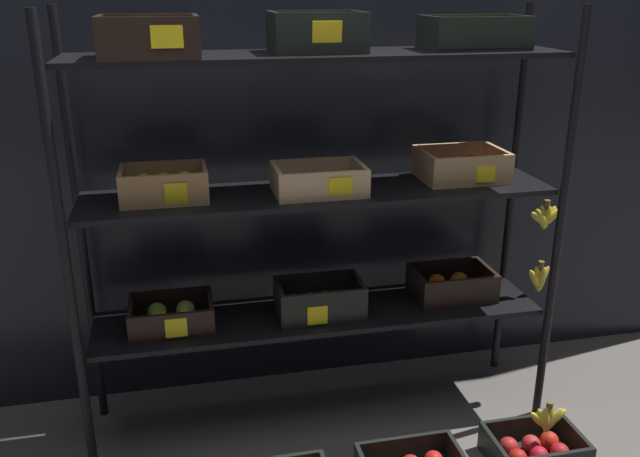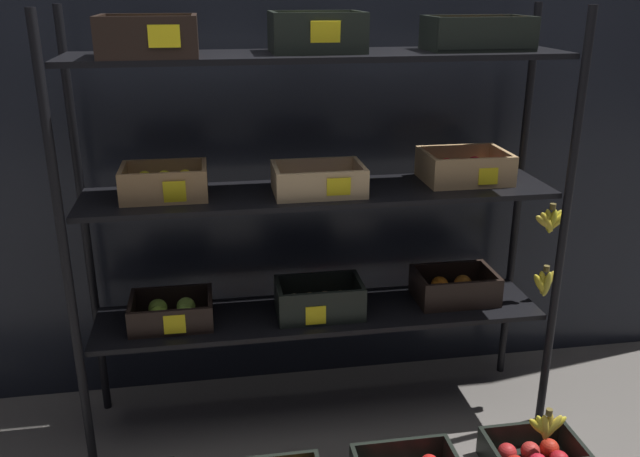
# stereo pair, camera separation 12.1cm
# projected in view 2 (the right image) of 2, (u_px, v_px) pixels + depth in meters

# --- Properties ---
(ground_plane) EXTENTS (10.00, 10.00, 0.00)m
(ground_plane) POSITION_uv_depth(u_px,v_px,m) (320.00, 413.00, 2.82)
(ground_plane) COLOR #605B56
(storefront_wall) EXTENTS (4.17, 0.12, 2.61)m
(storefront_wall) POSITION_uv_depth(u_px,v_px,m) (304.00, 87.00, 2.74)
(storefront_wall) COLOR black
(storefront_wall) RESTS_ON ground_plane
(display_rack) EXTENTS (1.90, 0.42, 1.63)m
(display_rack) POSITION_uv_depth(u_px,v_px,m) (324.00, 187.00, 2.48)
(display_rack) COLOR black
(display_rack) RESTS_ON ground_plane
(crate_ground_right_apple_red) EXTENTS (0.34, 0.24, 0.12)m
(crate_ground_right_apple_red) POSITION_uv_depth(u_px,v_px,m) (533.00, 457.00, 2.48)
(crate_ground_right_apple_red) COLOR black
(crate_ground_right_apple_red) RESTS_ON ground_plane
(banana_bunch_loose) EXTENTS (0.16, 0.04, 0.14)m
(banana_bunch_loose) POSITION_uv_depth(u_px,v_px,m) (547.00, 427.00, 2.45)
(banana_bunch_loose) COLOR brown
(banana_bunch_loose) RESTS_ON crate_ground_right_apple_red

